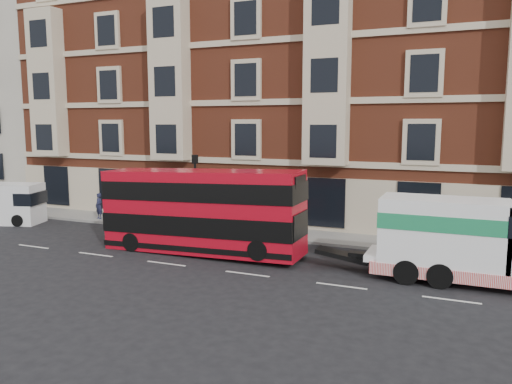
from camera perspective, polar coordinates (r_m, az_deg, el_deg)
ground at (r=21.20m, az=-1.00°, el=-9.35°), size 120.00×120.00×0.00m
sidewalk at (r=27.97m, az=5.26°, el=-4.97°), size 90.00×3.00×0.15m
victorian_terrace at (r=34.59m, az=10.19°, el=14.04°), size 45.00×12.00×20.40m
cream_block at (r=50.22m, az=-27.06°, el=9.39°), size 16.00×10.00×16.80m
lamp_post_west at (r=28.74m, az=-6.95°, el=0.62°), size 0.35×0.15×4.35m
double_decker_bus at (r=24.14m, az=-6.26°, el=-2.04°), size 10.00×2.29×4.05m
tow_truck at (r=21.23m, az=23.60°, el=-5.06°), size 8.00×2.37×3.34m
box_van at (r=35.31m, az=-27.02°, el=-1.20°), size 5.19×3.25×2.51m
pedestrian at (r=33.68m, az=-17.52°, el=-1.54°), size 0.71×0.58×1.67m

